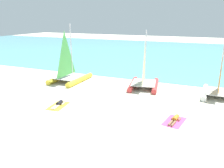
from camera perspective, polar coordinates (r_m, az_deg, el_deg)
ground_plane at (r=23.05m, az=4.88°, el=0.40°), size 120.00×120.00×0.00m
ocean_water at (r=43.21m, az=13.85°, el=7.63°), size 120.00×40.00×0.05m
sailboat_white at (r=20.64m, az=25.40°, el=-0.95°), size 2.55×3.93×5.06m
sailboat_yellow at (r=23.56m, az=-10.78°, el=2.70°), size 2.88×4.48×5.81m
sailboat_red at (r=21.27m, az=8.10°, el=1.14°), size 3.25×4.46×5.33m
towel_left at (r=17.44m, az=-13.51°, el=-5.41°), size 1.32×2.02×0.01m
sunbather_left at (r=17.45m, az=-13.43°, el=-4.95°), size 0.59×1.57×0.30m
towel_right at (r=15.09m, az=15.54°, el=-9.14°), size 1.42×2.06×0.01m
sunbather_right at (r=15.10m, az=15.66°, el=-8.62°), size 0.67×1.56×0.30m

